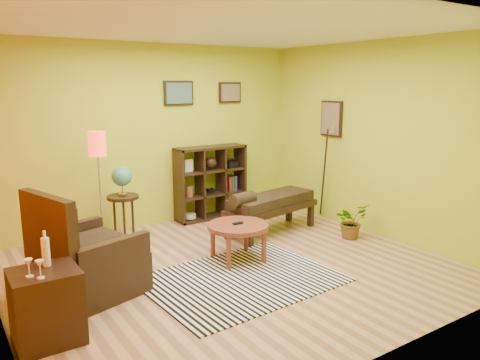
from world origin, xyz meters
TOP-DOWN VIEW (x-y plane):
  - ground at (0.00, 0.00)m, footprint 5.00×5.00m
  - room_shell at (-0.09, 0.01)m, footprint 5.04×4.54m
  - zebra_rug at (-0.08, -0.35)m, footprint 2.20×1.72m
  - coffee_table at (0.22, 0.19)m, footprint 0.77×0.77m
  - armchair at (-1.67, 0.26)m, footprint 1.16×1.16m
  - side_cabinet at (-2.20, -0.50)m, footprint 0.55×0.50m
  - floor_lamp at (-1.07, 1.56)m, footprint 0.24×0.24m
  - globe_table at (-0.72, 1.68)m, footprint 0.44×0.44m
  - cube_shelf at (0.91, 2.03)m, footprint 1.20×0.35m
  - bench at (1.20, 0.83)m, footprint 1.61×0.82m
  - potted_plant at (2.05, 0.01)m, footprint 0.46×0.51m

SIDE VIEW (x-z plane):
  - ground at x=0.00m, z-range 0.00..0.00m
  - zebra_rug at x=-0.08m, z-range 0.00..0.01m
  - potted_plant at x=2.05m, z-range 0.00..0.40m
  - side_cabinet at x=-2.20m, z-range -0.15..0.81m
  - armchair at x=-1.67m, z-range -0.23..0.92m
  - coffee_table at x=0.22m, z-range 0.16..0.65m
  - bench at x=1.20m, z-range 0.10..0.81m
  - cube_shelf at x=0.91m, z-range 0.00..1.20m
  - globe_table at x=-0.72m, z-range 0.28..1.36m
  - floor_lamp at x=-1.07m, z-range 0.49..2.08m
  - room_shell at x=-0.09m, z-range 0.39..3.21m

